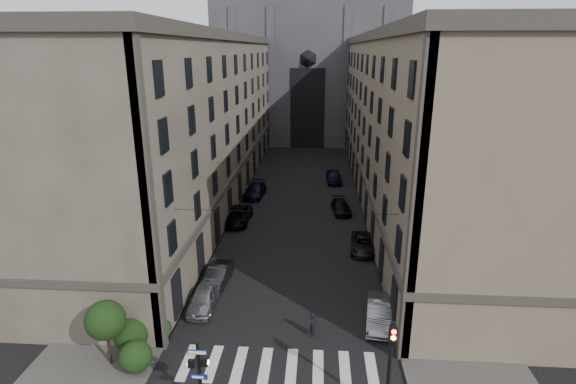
% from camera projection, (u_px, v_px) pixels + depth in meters
% --- Properties ---
extents(sidewalk_left, '(7.00, 80.00, 0.15)m').
position_uv_depth(sidewalk_left, '(216.00, 194.00, 55.54)').
color(sidewalk_left, '#383533').
rests_on(sidewalk_left, ground).
extents(sidewalk_right, '(7.00, 80.00, 0.15)m').
position_uv_depth(sidewalk_right, '(387.00, 197.00, 54.18)').
color(sidewalk_right, '#383533').
rests_on(sidewalk_right, ground).
extents(zebra_crossing, '(11.00, 3.20, 0.01)m').
position_uv_depth(zebra_crossing, '(278.00, 366.00, 25.42)').
color(zebra_crossing, beige).
rests_on(zebra_crossing, ground).
extents(building_left, '(13.60, 60.60, 18.85)m').
position_uv_depth(building_left, '(188.00, 118.00, 52.90)').
color(building_left, '#4A4439').
rests_on(building_left, ground).
extents(building_right, '(13.60, 60.60, 18.85)m').
position_uv_depth(building_right, '(419.00, 121.00, 51.17)').
color(building_right, brown).
rests_on(building_right, ground).
extents(gothic_tower, '(35.00, 23.00, 58.00)m').
position_uv_depth(gothic_tower, '(310.00, 45.00, 86.48)').
color(gothic_tower, '#2D2D33').
rests_on(gothic_tower, ground).
extents(pedestrian_signal_left, '(1.02, 0.38, 4.00)m').
position_uv_depth(pedestrian_signal_left, '(199.00, 372.00, 21.62)').
color(pedestrian_signal_left, black).
rests_on(pedestrian_signal_left, ground).
extents(traffic_light_right, '(0.34, 0.50, 5.20)m').
position_uv_depth(traffic_light_right, '(390.00, 358.00, 21.14)').
color(traffic_light_right, black).
rests_on(traffic_light_right, ground).
extents(shrub_cluster, '(3.90, 4.40, 3.90)m').
position_uv_depth(shrub_cluster, '(125.00, 333.00, 25.45)').
color(shrub_cluster, black).
rests_on(shrub_cluster, sidewalk_left).
extents(tram_wires, '(14.00, 60.00, 0.43)m').
position_uv_depth(tram_wires, '(301.00, 138.00, 52.33)').
color(tram_wires, black).
rests_on(tram_wires, ground).
extents(car_left_near, '(1.71, 4.22, 1.44)m').
position_uv_depth(car_left_near, '(204.00, 298.00, 30.99)').
color(car_left_near, gray).
rests_on(car_left_near, ground).
extents(car_left_midnear, '(1.80, 4.38, 1.41)m').
position_uv_depth(car_left_midnear, '(218.00, 275.00, 34.19)').
color(car_left_midnear, black).
rests_on(car_left_midnear, ground).
extents(car_left_midfar, '(2.68, 5.58, 1.53)m').
position_uv_depth(car_left_midfar, '(237.00, 216.00, 46.26)').
color(car_left_midfar, black).
rests_on(car_left_midfar, ground).
extents(car_left_far, '(2.63, 5.48, 1.54)m').
position_uv_depth(car_left_far, '(255.00, 190.00, 54.44)').
color(car_left_far, black).
rests_on(car_left_far, ground).
extents(car_right_near, '(2.15, 4.74, 1.51)m').
position_uv_depth(car_right_near, '(379.00, 313.00, 29.23)').
color(car_right_near, slate).
rests_on(car_right_near, ground).
extents(car_right_midnear, '(2.59, 4.94, 1.33)m').
position_uv_depth(car_right_midnear, '(363.00, 244.00, 39.85)').
color(car_right_midnear, black).
rests_on(car_right_midnear, ground).
extents(car_right_midfar, '(2.31, 4.61, 1.29)m').
position_uv_depth(car_right_midfar, '(341.00, 207.00, 49.14)').
color(car_right_midfar, black).
rests_on(car_right_midfar, ground).
extents(car_right_far, '(2.21, 4.88, 1.63)m').
position_uv_depth(car_right_far, '(334.00, 176.00, 60.25)').
color(car_right_far, black).
rests_on(car_right_far, ground).
extents(pedestrian, '(0.53, 0.67, 1.62)m').
position_uv_depth(pedestrian, '(313.00, 325.00, 27.91)').
color(pedestrian, black).
rests_on(pedestrian, ground).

